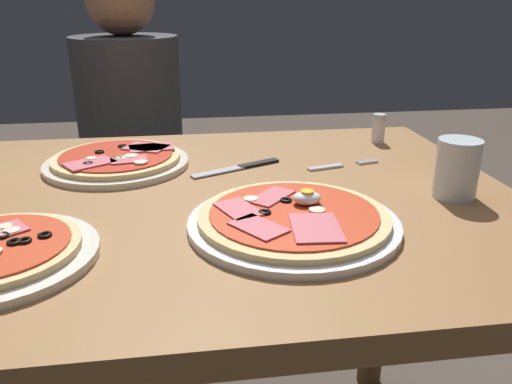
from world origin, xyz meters
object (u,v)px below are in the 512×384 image
object	(u,v)px
pizza_foreground	(293,220)
salt_shaker	(379,129)
dining_table	(213,261)
knife	(242,167)
water_glass_far	(456,173)
diner_person	(135,170)
fork	(338,166)
pizza_across_left	(117,161)

from	to	relation	value
pizza_foreground	salt_shaker	distance (m)	0.53
dining_table	knife	bearing A→B (deg)	62.47
dining_table	water_glass_far	world-z (taller)	water_glass_far
diner_person	fork	bearing A→B (deg)	124.47
dining_table	pizza_across_left	xyz separation A→B (m)	(-0.18, 0.18, 0.14)
pizza_across_left	knife	distance (m)	0.25
pizza_foreground	knife	distance (m)	0.29
fork	diner_person	distance (m)	0.85
water_glass_far	fork	xyz separation A→B (m)	(-0.15, 0.19, -0.04)
water_glass_far	diner_person	world-z (taller)	diner_person
fork	salt_shaker	xyz separation A→B (m)	(0.15, 0.17, 0.03)
pizza_across_left	fork	bearing A→B (deg)	-8.70
dining_table	knife	world-z (taller)	knife
pizza_foreground	water_glass_far	size ratio (longest dim) A/B	3.13
dining_table	pizza_foreground	size ratio (longest dim) A/B	3.39
knife	salt_shaker	size ratio (longest dim) A/B	2.76
pizza_across_left	diner_person	world-z (taller)	diner_person
pizza_foreground	knife	size ratio (longest dim) A/B	1.71
water_glass_far	fork	distance (m)	0.24
water_glass_far	salt_shaker	distance (m)	0.35
knife	diner_person	bearing A→B (deg)	112.69
salt_shaker	diner_person	xyz separation A→B (m)	(-0.61, 0.52, -0.24)
diner_person	dining_table	bearing A→B (deg)	104.42
pizza_foreground	pizza_across_left	size ratio (longest dim) A/B	1.10
fork	pizza_foreground	bearing A→B (deg)	-118.97
knife	diner_person	xyz separation A→B (m)	(-0.28, 0.66, -0.21)
water_glass_far	dining_table	bearing A→B (deg)	170.61
pizza_across_left	salt_shaker	bearing A→B (deg)	9.57
pizza_across_left	water_glass_far	xyz separation A→B (m)	(0.59, -0.25, 0.03)
salt_shaker	knife	bearing A→B (deg)	-156.48
knife	salt_shaker	distance (m)	0.37
pizza_foreground	knife	world-z (taller)	pizza_foreground
dining_table	salt_shaker	distance (m)	0.52
water_glass_far	knife	bearing A→B (deg)	148.91
fork	knife	distance (m)	0.19
pizza_foreground	salt_shaker	world-z (taller)	salt_shaker
diner_person	water_glass_far	bearing A→B (deg)	125.43
diner_person	pizza_foreground	bearing A→B (deg)	108.55
pizza_foreground	salt_shaker	size ratio (longest dim) A/B	4.71
pizza_foreground	diner_person	distance (m)	1.03
pizza_across_left	fork	size ratio (longest dim) A/B	1.83
pizza_foreground	water_glass_far	world-z (taller)	water_glass_far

